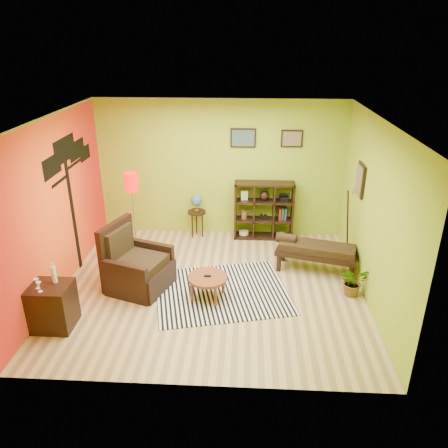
# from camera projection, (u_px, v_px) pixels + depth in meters

# --- Properties ---
(ground) EXTENTS (5.00, 5.00, 0.00)m
(ground) POSITION_uv_depth(u_px,v_px,m) (212.00, 287.00, 7.37)
(ground) COLOR tan
(ground) RESTS_ON ground
(room_shell) EXTENTS (5.04, 4.54, 2.82)m
(room_shell) POSITION_uv_depth(u_px,v_px,m) (205.00, 185.00, 6.66)
(room_shell) COLOR #9BBA29
(room_shell) RESTS_ON ground
(zebra_rug) EXTENTS (2.48, 2.18, 0.01)m
(zebra_rug) POSITION_uv_depth(u_px,v_px,m) (222.00, 291.00, 7.23)
(zebra_rug) COLOR white
(zebra_rug) RESTS_ON ground
(coffee_table) EXTENTS (0.63, 0.63, 0.41)m
(coffee_table) POSITION_uv_depth(u_px,v_px,m) (208.00, 279.00, 6.95)
(coffee_table) COLOR brown
(coffee_table) RESTS_ON ground
(armchair) EXTENTS (1.16, 1.15, 1.12)m
(armchair) POSITION_uv_depth(u_px,v_px,m) (136.00, 269.00, 7.26)
(armchair) COLOR black
(armchair) RESTS_ON ground
(side_cabinet) EXTENTS (0.57, 0.52, 0.99)m
(side_cabinet) POSITION_uv_depth(u_px,v_px,m) (53.00, 306.00, 6.26)
(side_cabinet) COLOR black
(side_cabinet) RESTS_ON ground
(floor_lamp) EXTENTS (0.25, 0.25, 1.67)m
(floor_lamp) POSITION_uv_depth(u_px,v_px,m) (132.00, 190.00, 7.82)
(floor_lamp) COLOR silver
(floor_lamp) RESTS_ON ground
(globe_table) EXTENTS (0.38, 0.38, 0.91)m
(globe_table) POSITION_uv_depth(u_px,v_px,m) (197.00, 205.00, 8.95)
(globe_table) COLOR black
(globe_table) RESTS_ON ground
(cube_shelf) EXTENTS (1.20, 0.35, 1.20)m
(cube_shelf) POSITION_uv_depth(u_px,v_px,m) (264.00, 211.00, 8.93)
(cube_shelf) COLOR black
(cube_shelf) RESTS_ON ground
(bench) EXTENTS (1.49, 0.86, 0.65)m
(bench) POSITION_uv_depth(u_px,v_px,m) (314.00, 250.00, 7.72)
(bench) COLOR black
(bench) RESTS_ON ground
(potted_plant) EXTENTS (0.60, 0.62, 0.38)m
(potted_plant) POSITION_uv_depth(u_px,v_px,m) (352.00, 284.00, 7.09)
(potted_plant) COLOR #26661E
(potted_plant) RESTS_ON ground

